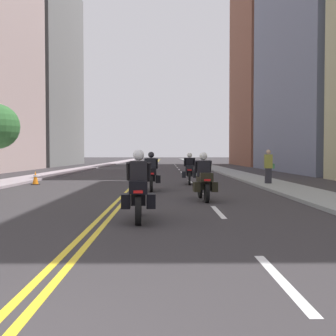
{
  "coord_description": "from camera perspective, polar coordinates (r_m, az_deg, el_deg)",
  "views": [
    {
      "loc": [
        1.45,
        -3.03,
        1.56
      ],
      "look_at": [
        1.58,
        13.12,
        1.0
      ],
      "focal_mm": 44.32,
      "sensor_mm": 36.0,
      "label": 1
    }
  ],
  "objects": [
    {
      "name": "centreline_yellow_inner",
      "position": [
        51.08,
        -2.22,
        0.23
      ],
      "size": [
        0.12,
        132.0,
        0.01
      ],
      "primitive_type": "cube",
      "color": "yellow",
      "rests_on": "ground"
    },
    {
      "name": "pedestrian_0",
      "position": [
        20.7,
        13.65,
        0.12
      ],
      "size": [
        0.49,
        0.24,
        1.76
      ],
      "rotation": [
        0.0,
        0.0,
        0.06
      ],
      "color": "#27262D",
      "rests_on": "ground"
    },
    {
      "name": "lane_dashes_white",
      "position": [
        32.1,
        2.09,
        -0.8
      ],
      "size": [
        0.14,
        56.4,
        0.01
      ],
      "color": "silver",
      "rests_on": "ground"
    },
    {
      "name": "motorcycle_0",
      "position": [
        9.64,
        -4.07,
        -3.37
      ],
      "size": [
        0.78,
        2.1,
        1.66
      ],
      "rotation": [
        0.0,
        0.0,
        0.05
      ],
      "color": "black",
      "rests_on": "ground"
    },
    {
      "name": "motorcycle_1",
      "position": [
        13.81,
        4.95,
        -1.75
      ],
      "size": [
        0.78,
        2.12,
        1.6
      ],
      "rotation": [
        0.0,
        0.0,
        0.05
      ],
      "color": "black",
      "rests_on": "ground"
    },
    {
      "name": "sidewalk_left",
      "position": [
        51.71,
        -9.63,
        0.28
      ],
      "size": [
        2.06,
        144.0,
        0.12
      ],
      "primitive_type": "cube",
      "color": "#9C8D95",
      "rests_on": "ground"
    },
    {
      "name": "building_left_2",
      "position": [
        59.83,
        -17.82,
        12.62
      ],
      "size": [
        9.23,
        19.83,
        25.41
      ],
      "color": "slate",
      "rests_on": "ground"
    },
    {
      "name": "building_right_2",
      "position": [
        58.46,
        13.13,
        13.62
      ],
      "size": [
        6.92,
        16.08,
        26.82
      ],
      "color": "brown",
      "rests_on": "ground"
    },
    {
      "name": "motorcycle_2",
      "position": [
        17.51,
        -2.33,
        -0.94
      ],
      "size": [
        0.78,
        2.14,
        1.64
      ],
      "rotation": [
        0.0,
        0.0,
        0.04
      ],
      "color": "black",
      "rests_on": "ground"
    },
    {
      "name": "motorcycle_3",
      "position": [
        21.25,
        2.98,
        -0.42
      ],
      "size": [
        0.78,
        2.18,
        1.62
      ],
      "rotation": [
        0.0,
        0.0,
        -0.06
      ],
      "color": "black",
      "rests_on": "ground"
    },
    {
      "name": "building_right_1",
      "position": [
        41.14,
        21.39,
        18.38
      ],
      "size": [
        9.27,
        19.26,
        26.54
      ],
      "color": "slate",
      "rests_on": "ground"
    },
    {
      "name": "sidewalk_right",
      "position": [
        51.33,
        5.51,
        0.29
      ],
      "size": [
        2.06,
        144.0,
        0.12
      ],
      "primitive_type": "cube",
      "color": "gray",
      "rests_on": "ground"
    },
    {
      "name": "traffic_cone_1",
      "position": [
        21.94,
        -17.77,
        -1.29
      ],
      "size": [
        0.38,
        0.38,
        0.7
      ],
      "color": "black",
      "rests_on": "ground"
    },
    {
      "name": "centreline_yellow_outer",
      "position": [
        51.07,
        -1.95,
        0.23
      ],
      "size": [
        0.12,
        132.0,
        0.01
      ],
      "primitive_type": "cube",
      "color": "yellow",
      "rests_on": "ground"
    },
    {
      "name": "ground_plane",
      "position": [
        51.07,
        -2.09,
        0.22
      ],
      "size": [
        264.0,
        264.0,
        0.0
      ],
      "primitive_type": "plane",
      "color": "#312D30"
    }
  ]
}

